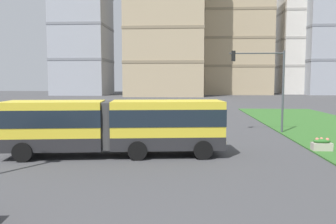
# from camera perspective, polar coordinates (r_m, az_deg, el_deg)

# --- Properties ---
(articulated_bus) EXTENTS (12.04, 4.02, 3.00)m
(articulated_bus) POSITION_cam_1_polar(r_m,az_deg,el_deg) (19.03, -8.71, -2.23)
(articulated_bus) COLOR yellow
(articulated_bus) RESTS_ON ground
(car_black_sedan) EXTENTS (4.44, 2.10, 1.58)m
(car_black_sedan) POSITION_cam_1_polar(r_m,az_deg,el_deg) (31.96, -9.82, -0.89)
(car_black_sedan) COLOR black
(car_black_sedan) RESTS_ON ground
(flower_planter_5) EXTENTS (1.10, 0.56, 0.74)m
(flower_planter_5) POSITION_cam_1_polar(r_m,az_deg,el_deg) (21.88, 24.05, -4.91)
(flower_planter_5) COLOR #B7AD9E
(flower_planter_5) RESTS_ON grass_median
(traffic_light_far_right) EXTENTS (4.24, 0.28, 6.40)m
(traffic_light_far_right) POSITION_cam_1_polar(r_m,az_deg,el_deg) (27.92, 15.85, 5.61)
(traffic_light_far_right) COLOR #474C51
(traffic_light_far_right) RESTS_ON ground
(apartment_tower_west) EXTENTS (15.14, 16.08, 48.15)m
(apartment_tower_west) POSITION_cam_1_polar(r_m,az_deg,el_deg) (107.37, -14.01, 15.76)
(apartment_tower_west) COLOR #9EA3AD
(apartment_tower_west) RESTS_ON ground
(apartment_tower_westcentre) EXTENTS (20.51, 16.25, 50.74)m
(apartment_tower_westcentre) POSITION_cam_1_polar(r_m,az_deg,el_deg) (96.37, -0.49, 17.95)
(apartment_tower_westcentre) COLOR tan
(apartment_tower_westcentre) RESTS_ON ground
(apartment_tower_centre) EXTENTS (19.96, 15.26, 40.01)m
(apartment_tower_centre) POSITION_cam_1_polar(r_m,az_deg,el_deg) (109.51, 11.27, 13.45)
(apartment_tower_centre) COLOR tan
(apartment_tower_centre) RESTS_ON ground
(apartment_tower_eastcentre) EXTENTS (16.64, 16.03, 41.21)m
(apartment_tower_eastcentre) POSITION_cam_1_polar(r_m,az_deg,el_deg) (120.07, 21.81, 12.73)
(apartment_tower_eastcentre) COLOR silver
(apartment_tower_eastcentre) RESTS_ON ground
(apartment_tower_east) EXTENTS (18.50, 16.63, 38.52)m
(apartment_tower_east) POSITION_cam_1_polar(r_m,az_deg,el_deg) (117.78, 25.70, 12.08)
(apartment_tower_east) COLOR #9EA3AD
(apartment_tower_east) RESTS_ON ground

